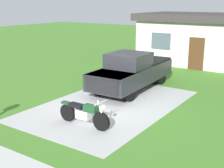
# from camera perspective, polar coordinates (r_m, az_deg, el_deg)

# --- Properties ---
(ground_plane) EXTENTS (80.00, 80.00, 0.00)m
(ground_plane) POSITION_cam_1_polar(r_m,az_deg,el_deg) (13.19, -0.29, -3.91)
(ground_plane) COLOR #477E2A
(driveway_pad) EXTENTS (4.98, 7.97, 0.01)m
(driveway_pad) POSITION_cam_1_polar(r_m,az_deg,el_deg) (13.19, -0.29, -3.90)
(driveway_pad) COLOR #B7B7B7
(driveway_pad) RESTS_ON ground
(motorcycle) EXTENTS (2.21, 0.70, 1.09)m
(motorcycle) POSITION_cam_1_polar(r_m,az_deg,el_deg) (10.93, -5.24, -5.47)
(motorcycle) COLOR black
(motorcycle) RESTS_ON ground
(pickup_truck) EXTENTS (2.20, 5.69, 1.90)m
(pickup_truck) POSITION_cam_1_polar(r_m,az_deg,el_deg) (15.40, 3.92, 2.54)
(pickup_truck) COLOR black
(pickup_truck) RESTS_ON ground
(neighbor_house) EXTENTS (9.60, 5.60, 3.50)m
(neighbor_house) POSITION_cam_1_polar(r_m,az_deg,el_deg) (22.76, 17.70, 8.12)
(neighbor_house) COLOR beige
(neighbor_house) RESTS_ON ground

